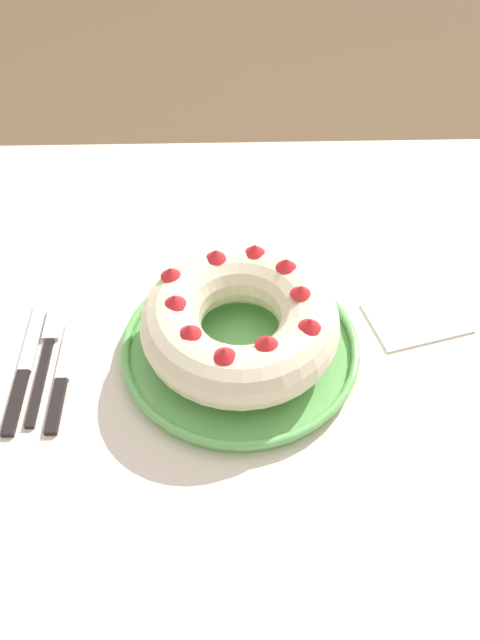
{
  "coord_description": "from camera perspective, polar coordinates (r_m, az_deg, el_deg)",
  "views": [
    {
      "loc": [
        -0.04,
        -0.56,
        1.42
      ],
      "look_at": [
        -0.02,
        0.0,
        0.8
      ],
      "focal_mm": 35.0,
      "sensor_mm": 36.0,
      "label": 1
    }
  ],
  "objects": [
    {
      "name": "serving_knife",
      "position": [
        0.91,
        -19.2,
        -4.66
      ],
      "size": [
        0.02,
        0.23,
        0.01
      ],
      "rotation": [
        0.0,
        0.0,
        0.0
      ],
      "color": "black",
      "rests_on": "dining_table"
    },
    {
      "name": "dining_table",
      "position": [
        0.95,
        1.4,
        -6.25
      ],
      "size": [
        1.32,
        1.09,
        0.73
      ],
      "color": "beige",
      "rests_on": "ground_plane"
    },
    {
      "name": "cake_knife",
      "position": [
        0.88,
        -16.03,
        -5.45
      ],
      "size": [
        0.02,
        0.19,
        0.01
      ],
      "rotation": [
        0.0,
        0.0,
        -0.08
      ],
      "color": "black",
      "rests_on": "dining_table"
    },
    {
      "name": "napkin",
      "position": [
        0.96,
        15.84,
        0.2
      ],
      "size": [
        0.16,
        0.13,
        0.0
      ],
      "primitive_type": "cube",
      "rotation": [
        0.0,
        0.0,
        0.26
      ],
      "color": "white",
      "rests_on": "dining_table"
    },
    {
      "name": "bundt_cake",
      "position": [
        0.84,
        -0.0,
        0.04
      ],
      "size": [
        0.27,
        0.27,
        0.09
      ],
      "color": "beige",
      "rests_on": "serving_dish"
    },
    {
      "name": "ground_plane",
      "position": [
        1.52,
        0.93,
        -20.67
      ],
      "size": [
        8.0,
        8.0,
        0.0
      ],
      "primitive_type": "plane",
      "color": "brown"
    },
    {
      "name": "fork",
      "position": [
        0.92,
        -17.31,
        -3.1
      ],
      "size": [
        0.02,
        0.21,
        0.01
      ],
      "rotation": [
        0.0,
        0.0,
        0.06
      ],
      "color": "black",
      "rests_on": "dining_table"
    },
    {
      "name": "serving_dish",
      "position": [
        0.88,
        -0.0,
        -2.33
      ],
      "size": [
        0.33,
        0.33,
        0.02
      ],
      "color": "#6BB760",
      "rests_on": "dining_table"
    }
  ]
}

